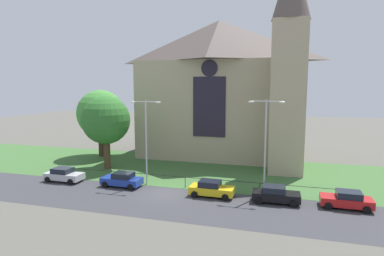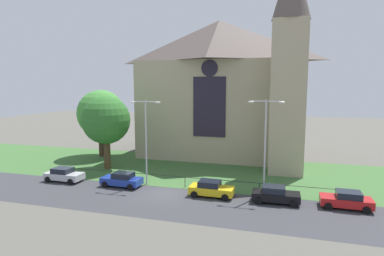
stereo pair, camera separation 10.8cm
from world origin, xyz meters
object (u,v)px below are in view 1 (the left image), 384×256
at_px(tree_left_far, 101,114).
at_px(parked_car_red, 347,200).
at_px(parked_car_black, 276,194).
at_px(parked_car_yellow, 211,189).
at_px(tree_left_near, 106,120).
at_px(parked_car_blue, 122,180).
at_px(streetlamp_near, 146,132).
at_px(streetlamp_far, 265,136).
at_px(church_building, 223,87).
at_px(parked_car_silver, 64,175).

distance_m(tree_left_far, parked_car_red, 34.63).
bearing_deg(parked_car_black, parked_car_yellow, 178.30).
xyz_separation_m(tree_left_near, parked_car_black, (21.01, -6.70, -5.44)).
xyz_separation_m(tree_left_far, parked_car_black, (25.70, -13.20, -5.60)).
height_order(tree_left_far, parked_car_black, tree_left_far).
bearing_deg(parked_car_red, parked_car_blue, 0.63).
height_order(tree_left_far, parked_car_red, tree_left_far).
height_order(streetlamp_near, parked_car_blue, streetlamp_near).
bearing_deg(tree_left_near, parked_car_red, -13.44).
distance_m(tree_left_near, streetlamp_far, 20.47).
xyz_separation_m(tree_left_far, parked_car_red, (31.63, -12.93, -5.60)).
distance_m(parked_car_yellow, parked_car_black, 5.95).
distance_m(tree_left_far, parked_car_yellow, 24.38).
height_order(church_building, tree_left_near, church_building).
bearing_deg(tree_left_near, parked_car_black, -17.70).
xyz_separation_m(church_building, tree_left_far, (-17.33, -5.12, -3.93)).
height_order(tree_left_far, streetlamp_far, tree_left_far).
xyz_separation_m(parked_car_blue, parked_car_black, (15.61, -0.45, 0.00)).
distance_m(parked_car_blue, parked_car_red, 21.54).
bearing_deg(tree_left_far, parked_car_blue, -51.66).
height_order(tree_left_far, streetlamp_near, tree_left_far).
distance_m(streetlamp_far, parked_car_yellow, 7.19).
height_order(tree_left_far, parked_car_silver, tree_left_far).
xyz_separation_m(church_building, tree_left_near, (-12.64, -11.61, -4.08)).
xyz_separation_m(tree_left_near, parked_car_silver, (-1.69, -6.33, -5.44)).
relative_size(parked_car_blue, parked_car_black, 1.00).
relative_size(parked_car_blue, parked_car_red, 1.00).
xyz_separation_m(church_building, streetlamp_near, (-5.04, -16.49, -4.59)).
distance_m(streetlamp_near, parked_car_yellow, 9.12).
distance_m(tree_left_near, parked_car_yellow, 17.34).
bearing_deg(tree_left_far, streetlamp_near, -42.78).
bearing_deg(tree_left_near, streetlamp_near, -32.67).
relative_size(church_building, tree_left_near, 2.80).
bearing_deg(parked_car_yellow, tree_left_near, 157.36).
relative_size(streetlamp_near, parked_car_black, 2.14).
bearing_deg(tree_left_far, church_building, 16.45).
distance_m(tree_left_far, streetlamp_far, 27.07).
bearing_deg(streetlamp_far, parked_car_black, -58.13).
bearing_deg(parked_car_black, parked_car_blue, 177.18).
bearing_deg(tree_left_near, tree_left_far, 125.80).
relative_size(tree_left_far, parked_car_black, 2.34).
distance_m(tree_left_far, parked_car_black, 29.43).
distance_m(tree_left_far, parked_car_silver, 14.32).
bearing_deg(streetlamp_near, streetlamp_far, 0.00).
bearing_deg(streetlamp_far, tree_left_near, 166.21).
height_order(parked_car_silver, parked_car_black, same).
height_order(parked_car_silver, parked_car_red, same).
height_order(parked_car_yellow, parked_car_red, same).
bearing_deg(streetlamp_far, tree_left_far, 155.15).
bearing_deg(parked_car_yellow, parked_car_blue, 178.85).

